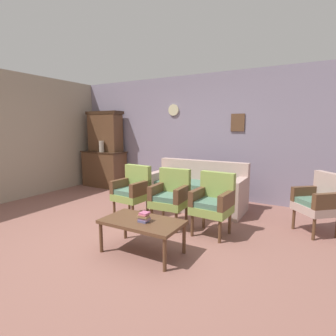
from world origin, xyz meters
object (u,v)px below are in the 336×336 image
object	(u,v)px
armchair_near_couch_end	(132,189)
armchair_near_cabinet	(213,201)
armchair_by_doorway	(171,195)
side_cabinet	(104,169)
floral_couch	(197,191)
coffee_table	(142,224)
wingback_chair_by_fireplace	(319,200)
book_stack_on_table	(144,217)
vase_on_cabinet	(102,146)

from	to	relation	value
armchair_near_couch_end	armchair_near_cabinet	world-z (taller)	same
armchair_near_couch_end	armchair_by_doorway	xyz separation A→B (m)	(0.76, -0.01, 0.00)
side_cabinet	floral_couch	size ratio (longest dim) A/B	0.63
armchair_by_doorway	coffee_table	world-z (taller)	armchair_by_doorway
floral_couch	side_cabinet	bearing A→B (deg)	168.98
floral_couch	wingback_chair_by_fireplace	size ratio (longest dim) A/B	2.03
armchair_near_couch_end	wingback_chair_by_fireplace	bearing A→B (deg)	15.59
armchair_by_doorway	book_stack_on_table	bearing A→B (deg)	-79.32
side_cabinet	wingback_chair_by_fireplace	xyz separation A→B (m)	(4.94, -0.84, 0.03)
book_stack_on_table	side_cabinet	bearing A→B (deg)	139.37
armchair_near_cabinet	wingback_chair_by_fireplace	distance (m)	1.56
floral_couch	armchair_near_cabinet	size ratio (longest dim) A/B	2.03
floral_couch	wingback_chair_by_fireplace	xyz separation A→B (m)	(2.05, -0.27, 0.17)
side_cabinet	vase_on_cabinet	size ratio (longest dim) A/B	4.06
wingback_chair_by_fireplace	floral_couch	bearing A→B (deg)	172.40
vase_on_cabinet	armchair_near_couch_end	distance (m)	2.56
armchair_near_couch_end	armchair_by_doorway	distance (m)	0.76
wingback_chair_by_fireplace	coffee_table	bearing A→B (deg)	-136.79
vase_on_cabinet	side_cabinet	bearing A→B (deg)	119.99
side_cabinet	book_stack_on_table	distance (m)	4.08
floral_couch	coffee_table	world-z (taller)	floral_couch
vase_on_cabinet	wingback_chair_by_fireplace	world-z (taller)	vase_on_cabinet
side_cabinet	book_stack_on_table	size ratio (longest dim) A/B	8.43
floral_couch	armchair_near_couch_end	size ratio (longest dim) A/B	2.03
armchair_near_couch_end	armchair_near_cabinet	xyz separation A→B (m)	(1.46, -0.01, 0.00)
coffee_table	book_stack_on_table	world-z (taller)	book_stack_on_table
floral_couch	armchair_near_cabinet	xyz separation A→B (m)	(0.71, -1.06, 0.17)
vase_on_cabinet	armchair_near_cabinet	size ratio (longest dim) A/B	0.32
floral_couch	book_stack_on_table	xyz separation A→B (m)	(0.20, -2.09, 0.15)
armchair_near_couch_end	coffee_table	size ratio (longest dim) A/B	0.90
armchair_near_cabinet	wingback_chair_by_fireplace	xyz separation A→B (m)	(1.34, 0.79, 0.00)
side_cabinet	armchair_near_cabinet	xyz separation A→B (m)	(3.60, -1.63, 0.03)
armchair_near_couch_end	book_stack_on_table	bearing A→B (deg)	-47.46
side_cabinet	coffee_table	bearing A→B (deg)	-40.75
wingback_chair_by_fireplace	armchair_by_doorway	bearing A→B (deg)	-158.75
floral_couch	armchair_near_cabinet	world-z (taller)	same
side_cabinet	coffee_table	world-z (taller)	side_cabinet
coffee_table	floral_couch	bearing A→B (deg)	94.12
armchair_near_couch_end	armchair_near_cabinet	bearing A→B (deg)	-0.36
side_cabinet	vase_on_cabinet	bearing A→B (deg)	-60.01
armchair_by_doorway	book_stack_on_table	size ratio (longest dim) A/B	6.57
armchair_near_couch_end	coffee_table	distance (m)	1.35
wingback_chair_by_fireplace	coffee_table	distance (m)	2.61
side_cabinet	armchair_near_couch_end	distance (m)	2.69
armchair_by_doorway	coffee_table	size ratio (longest dim) A/B	0.90
side_cabinet	armchair_near_couch_end	xyz separation A→B (m)	(2.14, -1.62, 0.03)
vase_on_cabinet	armchair_by_doorway	size ratio (longest dim) A/B	0.32
armchair_near_couch_end	book_stack_on_table	size ratio (longest dim) A/B	6.57
book_stack_on_table	armchair_near_cabinet	bearing A→B (deg)	63.72
armchair_near_cabinet	coffee_table	size ratio (longest dim) A/B	0.90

